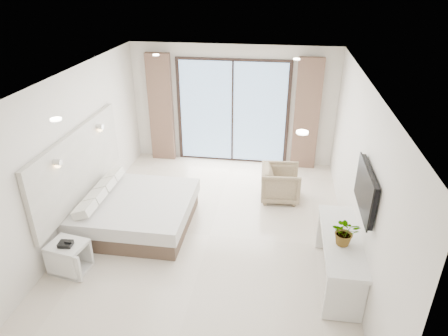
{
  "coord_description": "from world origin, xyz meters",
  "views": [
    {
      "loc": [
        1.07,
        -5.54,
        4.12
      ],
      "look_at": [
        0.2,
        0.4,
        1.12
      ],
      "focal_mm": 32.0,
      "sensor_mm": 36.0,
      "label": 1
    }
  ],
  "objects_px": {
    "bed": "(135,211)",
    "armchair": "(281,182)",
    "console_desk": "(340,249)",
    "nightstand": "(69,257)"
  },
  "relations": [
    {
      "from": "bed",
      "to": "console_desk",
      "type": "bearing_deg",
      "value": -15.49
    },
    {
      "from": "bed",
      "to": "armchair",
      "type": "xyz_separation_m",
      "value": [
        2.52,
        1.31,
        0.09
      ]
    },
    {
      "from": "bed",
      "to": "nightstand",
      "type": "distance_m",
      "value": 1.42
    },
    {
      "from": "bed",
      "to": "nightstand",
      "type": "xyz_separation_m",
      "value": [
        -0.57,
        -1.3,
        -0.04
      ]
    },
    {
      "from": "bed",
      "to": "armchair",
      "type": "bearing_deg",
      "value": 27.56
    },
    {
      "from": "nightstand",
      "to": "console_desk",
      "type": "bearing_deg",
      "value": 15.02
    },
    {
      "from": "bed",
      "to": "console_desk",
      "type": "height_order",
      "value": "console_desk"
    },
    {
      "from": "console_desk",
      "to": "nightstand",
      "type": "bearing_deg",
      "value": -174.82
    },
    {
      "from": "bed",
      "to": "console_desk",
      "type": "relative_size",
      "value": 1.14
    },
    {
      "from": "nightstand",
      "to": "console_desk",
      "type": "relative_size",
      "value": 0.36
    }
  ]
}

